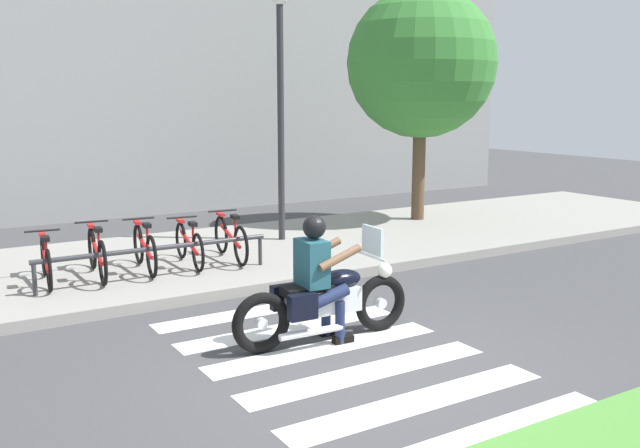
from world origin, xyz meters
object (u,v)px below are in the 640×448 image
street_lamp (281,96)px  bicycle_4 (231,238)px  motorcycle (325,301)px  rider (318,270)px  bicycle_2 (145,248)px  tree_near_rack (421,64)px  bicycle_3 (189,244)px  bicycle_1 (97,253)px  bicycle_0 (46,261)px  bike_rack (156,251)px

street_lamp → bicycle_4: bearing=-145.4°
motorcycle → bicycle_4: 3.69m
motorcycle → rider: bearing=174.9°
bicycle_2 → tree_near_rack: size_ratio=0.32×
rider → bicycle_3: size_ratio=0.91×
tree_near_rack → street_lamp: bearing=-173.5°
bicycle_2 → tree_near_rack: bearing=12.5°
bicycle_1 → street_lamp: size_ratio=0.37×
bicycle_1 → tree_near_rack: tree_near_rack is taller
bicycle_4 → tree_near_rack: bearing=15.9°
bicycle_0 → rider: bearing=-58.6°
bicycle_4 → bike_rack: (-1.40, -0.55, 0.06)m
tree_near_rack → bicycle_4: bearing=-164.1°
tree_near_rack → bike_rack: bearing=-162.8°
rider → bicycle_2: (-0.83, 3.65, -0.34)m
bicycle_3 → motorcycle: bearing=-86.9°
bicycle_2 → bike_rack: (-0.00, -0.55, 0.06)m
bicycle_2 → bicycle_3: (0.70, 0.00, -0.02)m
bicycle_0 → bicycle_3: (2.10, 0.00, 0.00)m
bicycle_2 → street_lamp: (2.89, 1.03, 2.26)m
rider → bicycle_4: (0.58, 3.65, -0.34)m
bicycle_4 → street_lamp: 2.89m
bicycle_1 → bicycle_3: 1.40m
bicycle_2 → bicycle_0: bearing=180.0°
bike_rack → street_lamp: bearing=28.7°
bicycle_2 → bicycle_1: bearing=180.0°
bicycle_1 → bike_rack: bicycle_1 is taller
rider → street_lamp: size_ratio=0.32×
motorcycle → bike_rack: bearing=106.2°
bicycle_0 → bike_rack: bearing=-21.6°
bicycle_2 → bicycle_4: bicycle_4 is taller
bike_rack → street_lamp: 3.96m
bike_rack → rider: bearing=-75.1°
motorcycle → bicycle_2: size_ratio=1.39×
bike_rack → tree_near_rack: tree_near_rack is taller
bicycle_0 → tree_near_rack: (7.82, 1.43, 2.93)m
street_lamp → bicycle_1: bearing=-164.0°
bicycle_4 → tree_near_rack: tree_near_rack is taller
bike_rack → tree_near_rack: bearing=17.2°
bicycle_1 → tree_near_rack: size_ratio=0.34×
bike_rack → bicycle_0: bearing=158.4°
bike_rack → street_lamp: street_lamp is taller
motorcycle → street_lamp: bearing=67.0°
bicycle_3 → bike_rack: (-0.70, -0.56, 0.08)m
bicycle_2 → tree_near_rack: (6.42, 1.43, 2.92)m
rider → bicycle_4: rider is taller
motorcycle → tree_near_rack: bearing=42.7°
bicycle_1 → bicycle_4: 2.10m
bicycle_3 → street_lamp: (2.19, 1.03, 2.27)m
bicycle_1 → bicycle_3: (1.40, 0.00, -0.02)m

